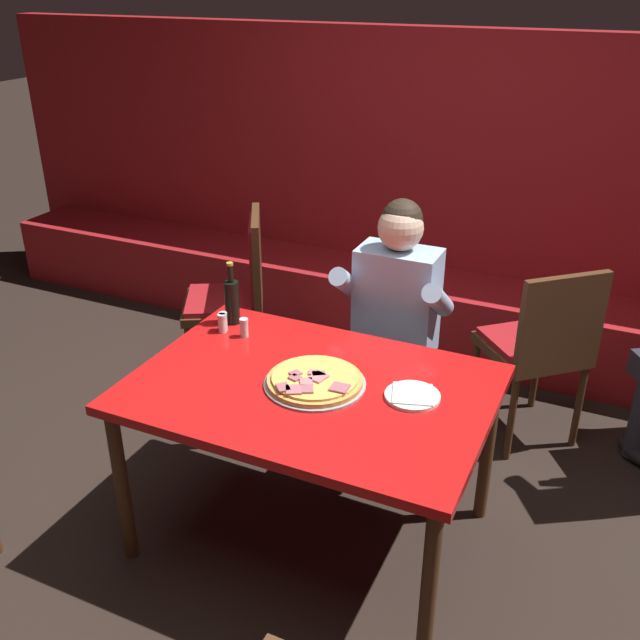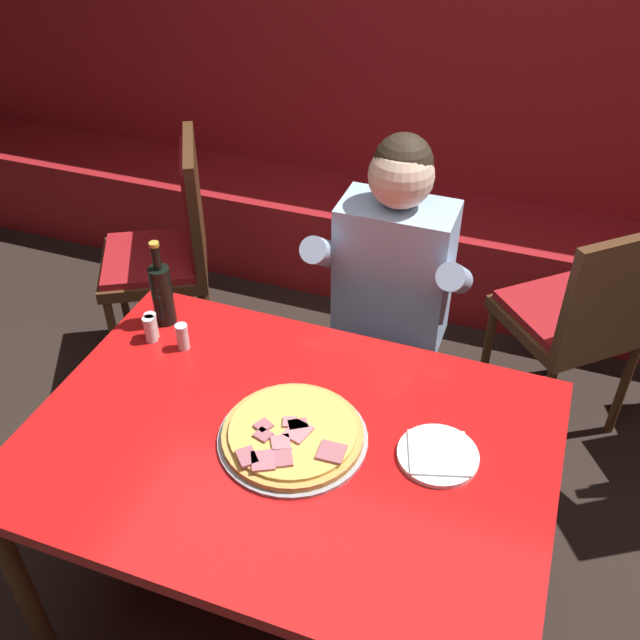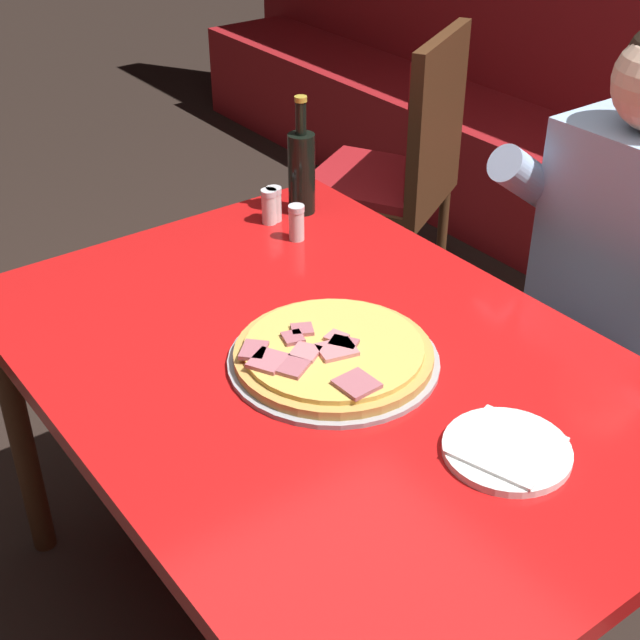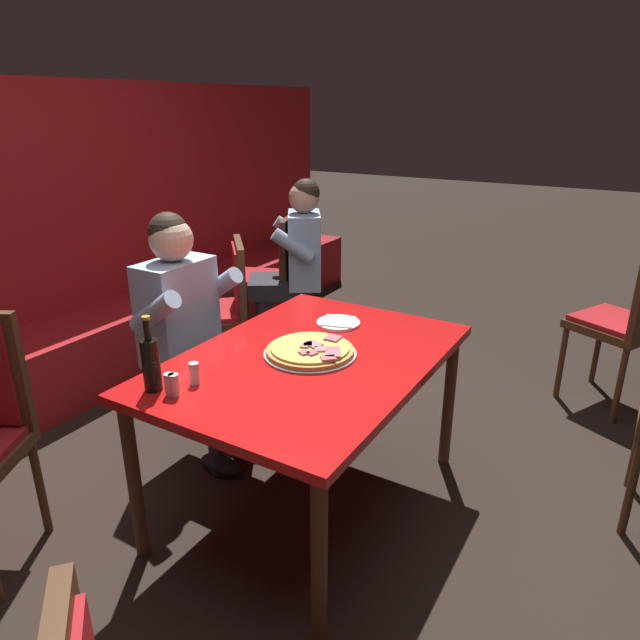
{
  "view_description": "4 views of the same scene",
  "coord_description": "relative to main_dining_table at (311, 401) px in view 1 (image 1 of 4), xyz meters",
  "views": [
    {
      "loc": [
        1.02,
        -2.13,
        2.2
      ],
      "look_at": [
        -0.02,
        0.14,
        0.97
      ],
      "focal_mm": 40.0,
      "sensor_mm": 36.0,
      "label": 1
    },
    {
      "loc": [
        0.52,
        -1.18,
        2.15
      ],
      "look_at": [
        0.01,
        0.24,
        0.98
      ],
      "focal_mm": 40.0,
      "sensor_mm": 36.0,
      "label": 2
    },
    {
      "loc": [
        1.09,
        -0.82,
        1.71
      ],
      "look_at": [
        -0.11,
        0.07,
        0.76
      ],
      "focal_mm": 50.0,
      "sensor_mm": 36.0,
      "label": 3
    },
    {
      "loc": [
        -1.86,
        -1.16,
        1.75
      ],
      "look_at": [
        0.12,
        0.02,
        0.87
      ],
      "focal_mm": 32.0,
      "sensor_mm": 36.0,
      "label": 4
    }
  ],
  "objects": [
    {
      "name": "ground_plane",
      "position": [
        0.0,
        0.0,
        -0.68
      ],
      "size": [
        24.0,
        24.0,
        0.0
      ],
      "primitive_type": "plane",
      "color": "black"
    },
    {
      "name": "booth_wall_panel",
      "position": [
        0.0,
        2.18,
        0.27
      ],
      "size": [
        6.8,
        0.16,
        1.9
      ],
      "primitive_type": "cube",
      "color": "#A3191E",
      "rests_on": "ground_plane"
    },
    {
      "name": "booth_bench",
      "position": [
        0.0,
        1.86,
        -0.45
      ],
      "size": [
        6.46,
        0.48,
        0.46
      ],
      "primitive_type": "cube",
      "color": "#A3191E",
      "rests_on": "ground_plane"
    },
    {
      "name": "main_dining_table",
      "position": [
        0.0,
        0.0,
        0.0
      ],
      "size": [
        1.38,
        0.97,
        0.75
      ],
      "color": "#4C2D19",
      "rests_on": "ground_plane"
    },
    {
      "name": "pizza",
      "position": [
        0.01,
        0.0,
        0.09
      ],
      "size": [
        0.4,
        0.4,
        0.05
      ],
      "color": "#9E9EA3",
      "rests_on": "main_dining_table"
    },
    {
      "name": "plate_white_paper",
      "position": [
        0.39,
        0.08,
        0.08
      ],
      "size": [
        0.21,
        0.21,
        0.02
      ],
      "color": "white",
      "rests_on": "main_dining_table"
    },
    {
      "name": "beer_bottle",
      "position": [
        -0.55,
        0.34,
        0.18
      ],
      "size": [
        0.07,
        0.07,
        0.29
      ],
      "color": "black",
      "rests_on": "main_dining_table"
    },
    {
      "name": "shaker_parmesan",
      "position": [
        -0.55,
        0.26,
        0.11
      ],
      "size": [
        0.04,
        0.04,
        0.09
      ],
      "color": "silver",
      "rests_on": "main_dining_table"
    },
    {
      "name": "shaker_red_pepper_flakes",
      "position": [
        -0.44,
        0.24,
        0.11
      ],
      "size": [
        0.04,
        0.04,
        0.09
      ],
      "color": "silver",
      "rests_on": "main_dining_table"
    },
    {
      "name": "shaker_black_pepper",
      "position": [
        -0.55,
        0.24,
        0.11
      ],
      "size": [
        0.04,
        0.04,
        0.09
      ],
      "color": "silver",
      "rests_on": "main_dining_table"
    },
    {
      "name": "diner_seated_blue_shirt",
      "position": [
        0.07,
        0.73,
        0.03
      ],
      "size": [
        0.53,
        0.53,
        1.27
      ],
      "color": "black",
      "rests_on": "ground_plane"
    },
    {
      "name": "dining_chair_by_booth",
      "position": [
        -0.93,
        1.0,
        -0.09
      ],
      "size": [
        0.6,
        0.6,
        1.02
      ],
      "color": "#4C2D19",
      "rests_on": "ground_plane"
    },
    {
      "name": "dining_chair_near_right",
      "position": [
        0.72,
        1.1,
        -0.1
      ],
      "size": [
        0.62,
        0.62,
        0.97
      ],
      "color": "#4C2D19",
      "rests_on": "ground_plane"
    }
  ]
}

